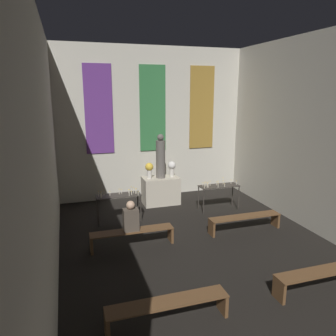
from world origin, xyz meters
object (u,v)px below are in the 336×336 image
Objects in this scene: statue at (161,158)px; pew_back_right at (245,220)px; altar at (161,191)px; person_seated at (131,218)px; flower_vase_right at (172,167)px; candle_rack_right at (219,189)px; pew_back_left at (132,234)px; pew_second_left at (168,307)px; flower_vase_left at (149,169)px; pew_second_right at (324,275)px; candle_rack_left at (119,198)px.

pew_back_right is at bearing -61.21° from statue.
person_seated is (-1.56, -2.79, 0.30)m from altar.
flower_vase_right is 0.70× the size of person_seated.
candle_rack_right is 3.56m from person_seated.
pew_back_left is (-1.92, -2.79, -0.91)m from flower_vase_right.
altar is 5.85m from pew_second_left.
statue is at bearing 0.00° from flower_vase_left.
pew_second_left is at bearing -105.20° from statue.
candle_rack_right is (1.96, -1.10, -0.53)m from flower_vase_left.
pew_back_left is (-1.53, -2.79, -1.26)m from statue.
flower_vase_right is 6.03m from pew_second_left.
candle_rack_right is at bearing -35.05° from altar.
flower_vase_right is 0.41× the size of candle_rack_right.
person_seated reaches higher than altar.
pew_back_left is 1.00× the size of pew_back_right.
flower_vase_right is at bearing 112.38° from pew_back_right.
flower_vase_left is 6.03m from pew_second_right.
statue is at bearing 74.80° from pew_second_left.
statue is 5.99m from pew_second_right.
candle_rack_right is at bearing -35.05° from statue.
pew_second_left is 1.00× the size of pew_back_right.
candle_rack_right is at bearing 88.66° from pew_back_right.
flower_vase_left and flower_vase_right have the same top height.
flower_vase_left is 0.41× the size of candle_rack_right.
flower_vase_right is 1.71m from candle_rack_right.
pew_second_right is at bearing -42.73° from person_seated.
altar is at bearing 74.80° from pew_second_left.
flower_vase_left reaches higher than candle_rack_left.
candle_rack_left is 0.63× the size of pew_second_right.
statue is 1.94× the size of person_seated.
candle_rack_right is (1.57, -1.10, -0.88)m from statue.
pew_back_right is at bearing -67.62° from flower_vase_right.
person_seated is (-3.13, -1.69, 0.06)m from candle_rack_right.
flower_vase_right is 5.83m from pew_second_right.
flower_vase_right reaches higher than pew_second_left.
pew_back_right is at bearing 0.00° from person_seated.
pew_back_left is at bearing 0.00° from person_seated.
pew_back_left is (0.00, 2.86, 0.00)m from pew_second_left.
candle_rack_right is 1.69× the size of person_seated.
pew_second_left is (0.04, -4.54, -0.38)m from candle_rack_left.
candle_rack_right is at bearing -42.88° from flower_vase_right.
flower_vase_right is at bearing 55.18° from person_seated.
pew_back_left is 0.44m from person_seated.
statue is 0.52m from flower_vase_right.
pew_second_right is (1.92, -5.65, -0.91)m from flower_vase_left.
flower_vase_right is 3.43m from person_seated.
pew_back_left is 2.69× the size of person_seated.
statue is at bearing 0.00° from altar.
candle_rack_left reaches higher than pew_back_left.
statue reaches higher than pew_second_left.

